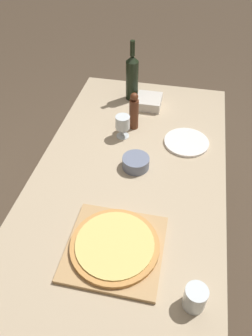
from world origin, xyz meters
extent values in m
plane|color=#4C3D2D|center=(0.00, 0.00, 0.00)|extent=(12.00, 12.00, 0.00)
cube|color=tan|center=(0.00, 0.00, 0.75)|extent=(0.92, 1.79, 0.03)
cylinder|color=brown|center=(-0.40, 0.84, 0.37)|extent=(0.06, 0.06, 0.73)
cylinder|color=brown|center=(0.40, 0.84, 0.37)|extent=(0.06, 0.06, 0.73)
cube|color=tan|center=(0.03, -0.40, 0.77)|extent=(0.37, 0.37, 0.02)
cylinder|color=#C68947|center=(0.03, -0.40, 0.79)|extent=(0.35, 0.35, 0.02)
cylinder|color=#E0C66B|center=(0.03, -0.40, 0.80)|extent=(0.30, 0.30, 0.01)
cylinder|color=black|center=(-0.12, 0.69, 0.89)|extent=(0.08, 0.08, 0.25)
cone|color=black|center=(-0.12, 0.69, 1.02)|extent=(0.08, 0.08, 0.03)
cylinder|color=black|center=(-0.12, 0.69, 1.09)|extent=(0.03, 0.03, 0.09)
cylinder|color=#5B2D19|center=(-0.05, 0.40, 0.85)|extent=(0.05, 0.05, 0.18)
sphere|color=#5B2D19|center=(-0.05, 0.40, 0.96)|extent=(0.04, 0.04, 0.04)
cylinder|color=silver|center=(-0.09, 0.30, 0.76)|extent=(0.07, 0.07, 0.00)
cylinder|color=silver|center=(-0.09, 0.30, 0.79)|extent=(0.01, 0.01, 0.05)
cylinder|color=silver|center=(-0.09, 0.30, 0.86)|extent=(0.08, 0.08, 0.07)
cylinder|color=slate|center=(0.02, 0.08, 0.79)|extent=(0.13, 0.13, 0.06)
cylinder|color=silver|center=(0.34, -0.55, 0.81)|extent=(0.08, 0.08, 0.10)
cylinder|color=white|center=(0.25, 0.31, 0.77)|extent=(0.24, 0.24, 0.01)
cube|color=beige|center=(0.00, 0.63, 0.79)|extent=(0.15, 0.16, 0.06)
camera|label=1|loc=(0.22, -1.07, 1.88)|focal=35.00mm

